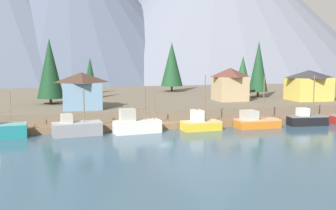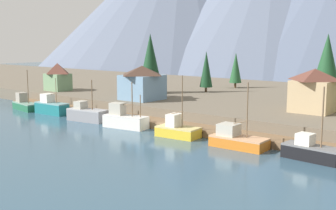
% 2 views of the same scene
% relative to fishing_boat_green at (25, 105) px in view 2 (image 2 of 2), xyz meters
% --- Properties ---
extents(ground_plane, '(400.00, 400.00, 1.00)m').
position_rel_fishing_boat_green_xyz_m(ground_plane, '(32.64, 21.82, -1.53)').
color(ground_plane, '#335166').
extents(dock, '(80.00, 4.00, 1.60)m').
position_rel_fishing_boat_green_xyz_m(dock, '(32.64, 3.81, -0.53)').
color(dock, brown).
rests_on(dock, ground_plane).
extents(shoreline_bank, '(400.00, 56.00, 2.50)m').
position_rel_fishing_boat_green_xyz_m(shoreline_bank, '(32.64, 33.82, 0.22)').
color(shoreline_bank, '#665B4C').
rests_on(shoreline_bank, ground_plane).
extents(fishing_boat_green, '(7.38, 3.46, 7.91)m').
position_rel_fishing_boat_green_xyz_m(fishing_boat_green, '(0.00, 0.00, 0.00)').
color(fishing_boat_green, '#1E5B3D').
rests_on(fishing_boat_green, ground_plane).
extents(fishing_boat_teal, '(7.19, 2.70, 6.68)m').
position_rel_fishing_boat_green_xyz_m(fishing_boat_teal, '(8.05, 0.34, 0.29)').
color(fishing_boat_teal, '#196B70').
rests_on(fishing_boat_teal, ground_plane).
extents(fishing_boat_grey, '(7.39, 3.60, 6.98)m').
position_rel_fishing_boat_green_xyz_m(fishing_boat_grey, '(18.70, -0.15, 0.14)').
color(fishing_boat_grey, gray).
rests_on(fishing_boat_grey, ground_plane).
extents(fishing_boat_white, '(7.40, 3.61, 7.18)m').
position_rel_fishing_boat_green_xyz_m(fishing_boat_white, '(27.58, -0.17, 0.25)').
color(fishing_boat_white, silver).
rests_on(fishing_boat_white, ground_plane).
extents(fishing_boat_yellow, '(6.24, 3.42, 8.68)m').
position_rel_fishing_boat_green_xyz_m(fishing_boat_yellow, '(37.90, -0.05, 0.03)').
color(fishing_boat_yellow, gold).
rests_on(fishing_boat_yellow, ground_plane).
extents(fishing_boat_orange, '(7.19, 3.35, 8.33)m').
position_rel_fishing_boat_green_xyz_m(fishing_boat_orange, '(47.41, -0.03, -0.00)').
color(fishing_boat_orange, '#CC6B1E').
rests_on(fishing_boat_orange, ground_plane).
extents(fishing_boat_black, '(6.67, 2.99, 8.42)m').
position_rel_fishing_boat_green_xyz_m(fishing_boat_black, '(56.84, 0.20, 0.01)').
color(fishing_boat_black, black).
rests_on(fishing_boat_black, ground_plane).
extents(house_green, '(5.37, 4.27, 6.06)m').
position_rel_fishing_boat_green_xyz_m(house_green, '(-4.35, 11.09, 4.57)').
color(house_green, '#6B8E66').
rests_on(house_green, shoreline_bank).
extents(house_blue, '(6.87, 6.98, 6.31)m').
position_rel_fishing_boat_green_xyz_m(house_blue, '(20.15, 11.98, 4.69)').
color(house_blue, '#6689A8').
rests_on(house_blue, shoreline_bank).
extents(house_tan, '(6.22, 6.61, 6.66)m').
position_rel_fishing_boat_green_xyz_m(house_tan, '(50.17, 18.35, 4.86)').
color(house_tan, tan).
rests_on(house_tan, shoreline_bank).
extents(conifer_near_left, '(4.97, 4.97, 12.41)m').
position_rel_fishing_boat_green_xyz_m(conifer_near_left, '(14.69, 20.48, 8.24)').
color(conifer_near_left, '#4C3823').
rests_on(conifer_near_left, shoreline_bank).
extents(conifer_mid_left, '(2.83, 2.83, 8.25)m').
position_rel_fishing_boat_green_xyz_m(conifer_mid_left, '(23.30, 40.64, 6.18)').
color(conifer_mid_left, '#4C3823').
rests_on(conifer_mid_left, shoreline_bank).
extents(conifer_back_left, '(2.75, 2.75, 8.72)m').
position_rel_fishing_boat_green_xyz_m(conifer_back_left, '(22.80, 29.23, 6.36)').
color(conifer_back_left, '#4C3823').
rests_on(conifer_back_left, shoreline_bank).
extents(conifer_back_right, '(5.51, 5.51, 12.40)m').
position_rel_fishing_boat_green_xyz_m(conifer_back_right, '(43.89, 41.80, 8.38)').
color(conifer_back_right, '#4C3823').
rests_on(conifer_back_right, shoreline_bank).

